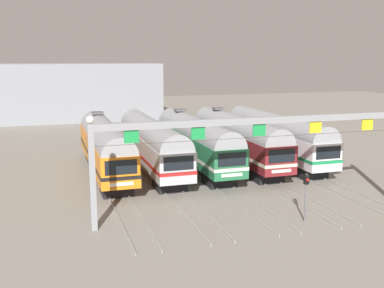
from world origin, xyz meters
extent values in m
plane|color=gray|center=(0.00, 0.00, 0.00)|extent=(160.00, 160.00, 0.00)
cube|color=gray|center=(-9.15, 17.00, 0.07)|extent=(0.07, 70.00, 0.15)
cube|color=gray|center=(-7.71, 17.00, 0.07)|extent=(0.07, 70.00, 0.15)
cube|color=gray|center=(-4.93, 17.00, 0.07)|extent=(0.07, 70.00, 0.15)
cube|color=gray|center=(-3.50, 17.00, 0.07)|extent=(0.07, 70.00, 0.15)
cube|color=gray|center=(-0.72, 17.00, 0.07)|extent=(0.07, 70.00, 0.15)
cube|color=gray|center=(0.72, 17.00, 0.07)|extent=(0.07, 70.00, 0.15)
cube|color=gray|center=(3.50, 17.00, 0.07)|extent=(0.07, 70.00, 0.15)
cube|color=gray|center=(4.93, 17.00, 0.07)|extent=(0.07, 70.00, 0.15)
cube|color=gray|center=(7.71, 17.00, 0.07)|extent=(0.07, 70.00, 0.15)
cube|color=gray|center=(9.15, 17.00, 0.07)|extent=(0.07, 70.00, 0.15)
cube|color=orange|center=(-8.43, 0.00, 2.23)|extent=(2.85, 18.00, 2.35)
cube|color=black|center=(-8.43, 0.00, 1.87)|extent=(2.88, 18.02, 0.28)
cylinder|color=gray|center=(-8.43, 0.00, 3.40)|extent=(2.74, 17.64, 2.74)
cube|color=black|center=(-8.43, -9.02, 2.70)|extent=(2.28, 0.06, 1.03)
cube|color=silver|center=(-8.43, -9.02, 1.47)|extent=(1.71, 0.05, 0.24)
cube|color=black|center=(-8.43, -6.30, 0.53)|extent=(2.28, 2.60, 1.05)
cube|color=black|center=(-8.43, 6.30, 0.53)|extent=(2.28, 2.60, 1.05)
cube|color=#4C4C51|center=(-8.43, 5.04, 4.95)|extent=(1.10, 1.10, 0.20)
cube|color=#B2B5BA|center=(-4.22, 0.00, 2.23)|extent=(2.85, 18.00, 2.35)
cube|color=#B21E1E|center=(-4.22, 0.00, 1.87)|extent=(2.88, 18.02, 0.28)
cylinder|color=gray|center=(-4.22, 0.00, 3.40)|extent=(2.74, 17.64, 2.74)
cube|color=black|center=(-4.22, -9.02, 2.70)|extent=(2.28, 0.06, 1.03)
cube|color=silver|center=(-4.22, -9.02, 1.47)|extent=(1.71, 0.05, 0.24)
cube|color=black|center=(-4.22, -6.30, 0.53)|extent=(2.28, 2.60, 1.05)
cube|color=black|center=(-4.22, 6.30, 0.53)|extent=(2.28, 2.60, 1.05)
cube|color=#236B42|center=(0.00, 0.00, 2.23)|extent=(2.85, 18.00, 2.35)
cube|color=silver|center=(0.00, 0.00, 1.87)|extent=(2.88, 18.02, 0.28)
cylinder|color=gray|center=(0.00, 0.00, 3.40)|extent=(2.74, 17.64, 2.74)
cube|color=black|center=(0.00, -9.02, 2.70)|extent=(2.28, 0.06, 1.03)
cube|color=silver|center=(0.00, -9.02, 1.47)|extent=(1.71, 0.05, 0.24)
cube|color=black|center=(0.00, -6.30, 0.53)|extent=(2.28, 2.60, 1.05)
cube|color=black|center=(0.00, 6.30, 0.53)|extent=(2.28, 2.60, 1.05)
cube|color=#4C4C51|center=(0.00, 5.04, 4.95)|extent=(1.10, 1.10, 0.20)
cube|color=maroon|center=(4.22, 0.00, 2.23)|extent=(2.85, 18.00, 2.35)
cube|color=beige|center=(4.22, 0.00, 1.87)|extent=(2.88, 18.02, 0.28)
cylinder|color=gray|center=(4.22, 0.00, 3.40)|extent=(2.74, 17.64, 2.74)
cube|color=black|center=(4.22, -9.02, 2.70)|extent=(2.28, 0.06, 1.03)
cube|color=silver|center=(4.22, -9.02, 1.47)|extent=(1.71, 0.05, 0.24)
cube|color=black|center=(4.22, -6.30, 0.53)|extent=(2.28, 2.60, 1.05)
cube|color=black|center=(4.22, 6.30, 0.53)|extent=(2.28, 2.60, 1.05)
cube|color=#4C4C51|center=(4.22, 5.04, 4.95)|extent=(1.10, 1.10, 0.20)
cube|color=white|center=(8.43, 0.00, 2.23)|extent=(2.85, 18.00, 2.35)
cube|color=#198C4C|center=(8.43, 0.00, 1.87)|extent=(2.88, 18.02, 0.28)
cylinder|color=gray|center=(8.43, 0.00, 3.40)|extent=(2.74, 17.64, 2.74)
cube|color=black|center=(8.43, -9.02, 2.70)|extent=(2.28, 0.06, 1.03)
cube|color=silver|center=(8.43, -9.02, 1.47)|extent=(1.71, 0.05, 0.24)
cube|color=black|center=(8.43, -6.30, 0.53)|extent=(2.28, 2.60, 1.05)
cube|color=black|center=(8.43, 6.30, 0.53)|extent=(2.28, 2.60, 1.05)
cube|color=gray|center=(-10.83, -13.50, 3.25)|extent=(0.36, 0.36, 6.50)
cube|color=gray|center=(0.00, -13.50, 6.25)|extent=(21.66, 0.32, 0.44)
cube|color=#198C3F|center=(-8.43, -13.50, 5.63)|extent=(0.90, 0.08, 0.80)
cube|color=#198C3F|center=(-4.22, -13.50, 5.63)|extent=(0.90, 0.08, 0.80)
cube|color=#198C3F|center=(0.00, -13.50, 5.63)|extent=(0.90, 0.08, 0.80)
cube|color=yellow|center=(4.22, -13.50, 5.63)|extent=(0.90, 0.08, 0.80)
cube|color=yellow|center=(8.43, -13.50, 5.63)|extent=(0.90, 0.08, 0.80)
sphere|color=white|center=(-10.83, -13.50, 6.75)|extent=(0.44, 0.44, 0.44)
cylinder|color=#3F382D|center=(0.00, -13.50, 5.15)|extent=(21.66, 0.03, 0.03)
cylinder|color=#59595E|center=(2.11, -16.07, 1.56)|extent=(0.12, 0.12, 3.12)
cube|color=black|center=(2.11, -16.07, 2.77)|extent=(0.28, 0.24, 0.60)
sphere|color=red|center=(2.11, -16.21, 2.77)|extent=(0.18, 0.18, 0.18)
cube|color=gray|center=(-8.56, 38.52, 4.64)|extent=(27.87, 10.00, 9.28)
camera|label=1|loc=(-13.23, -40.62, 10.32)|focal=43.23mm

